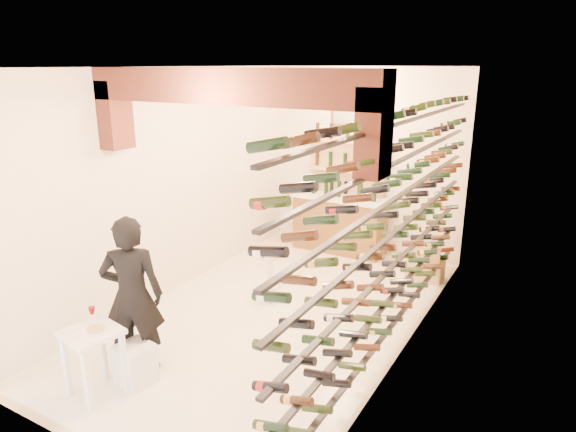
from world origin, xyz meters
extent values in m
plane|color=white|center=(0.00, 0.00, 0.00)|extent=(6.00, 6.00, 0.00)
cube|color=white|center=(0.00, 3.00, 1.60)|extent=(3.50, 0.02, 3.20)
cube|color=white|center=(0.00, -3.00, 1.60)|extent=(3.50, 0.02, 3.20)
cube|color=white|center=(-1.75, 0.00, 1.60)|extent=(0.02, 6.00, 3.20)
cube|color=white|center=(1.75, 0.00, 1.60)|extent=(0.02, 6.00, 3.20)
cube|color=#A26539|center=(0.00, 0.00, 3.20)|extent=(3.50, 6.00, 0.02)
cube|color=brown|center=(0.00, -1.00, 3.02)|extent=(3.50, 0.35, 0.36)
cube|color=brown|center=(-1.63, -1.00, 2.65)|extent=(0.24, 0.35, 0.80)
cube|color=brown|center=(1.63, -1.00, 2.65)|extent=(0.24, 0.35, 0.80)
cube|color=black|center=(1.59, 0.00, 0.25)|extent=(0.06, 5.70, 0.03)
cube|color=black|center=(1.59, 0.00, 0.65)|extent=(0.06, 5.70, 0.03)
cube|color=black|center=(1.59, 0.00, 1.05)|extent=(0.06, 5.70, 0.03)
cube|color=black|center=(1.59, 0.00, 1.45)|extent=(0.06, 5.70, 0.03)
cube|color=black|center=(1.59, 0.00, 1.85)|extent=(0.06, 5.70, 0.03)
cube|color=black|center=(1.59, 0.00, 2.25)|extent=(0.06, 5.70, 0.03)
cube|color=black|center=(1.59, 0.00, 2.65)|extent=(0.06, 5.70, 0.03)
cube|color=brown|center=(-0.30, 2.65, 0.48)|extent=(1.60, 0.55, 0.96)
cube|color=white|center=(-0.30, 2.65, 0.98)|extent=(1.70, 0.62, 0.05)
cube|color=tan|center=(-0.30, 2.92, 1.00)|extent=(1.40, 0.10, 2.00)
cube|color=tan|center=(-0.30, 2.82, 0.45)|extent=(1.40, 0.28, 0.04)
cube|color=tan|center=(-0.30, 2.82, 0.95)|extent=(1.40, 0.28, 0.04)
cube|color=tan|center=(-0.30, 2.82, 1.45)|extent=(1.40, 0.28, 0.04)
cube|color=tan|center=(-0.30, 2.82, 1.95)|extent=(1.40, 0.28, 0.04)
cube|color=brown|center=(-0.30, 2.97, 2.45)|extent=(0.70, 0.04, 0.55)
cube|color=#99998C|center=(-0.30, 2.94, 2.45)|extent=(0.60, 0.01, 0.45)
cube|color=white|center=(-0.68, -2.40, 0.70)|extent=(0.58, 0.58, 0.05)
cube|color=white|center=(-0.91, -2.56, 0.34)|extent=(0.05, 0.05, 0.68)
cube|color=white|center=(-0.52, -2.63, 0.34)|extent=(0.05, 0.05, 0.68)
cube|color=white|center=(-0.84, -2.17, 0.34)|extent=(0.05, 0.05, 0.68)
cube|color=white|center=(-0.44, -2.24, 0.34)|extent=(0.05, 0.05, 0.68)
cylinder|color=white|center=(-0.63, -2.38, 0.73)|extent=(0.23, 0.23, 0.01)
cylinder|color=#BF7266|center=(-0.63, -2.38, 0.75)|extent=(0.17, 0.17, 0.02)
cube|color=white|center=(-0.85, -2.51, 0.73)|extent=(0.13, 0.13, 0.01)
cylinder|color=white|center=(-0.82, -2.26, 0.73)|extent=(0.07, 0.07, 0.00)
cylinder|color=white|center=(-0.82, -2.26, 0.77)|extent=(0.01, 0.01, 0.09)
cone|color=#5B0708|center=(-0.82, -2.26, 0.84)|extent=(0.07, 0.07, 0.08)
cube|color=white|center=(-0.49, -2.06, 0.22)|extent=(0.39, 0.39, 0.43)
imported|color=black|center=(-0.65, -1.87, 0.88)|extent=(0.77, 0.72, 1.77)
cylinder|color=silver|center=(-0.30, 0.32, 0.01)|extent=(0.38, 0.38, 0.03)
cylinder|color=silver|center=(-0.30, 0.32, 0.35)|extent=(0.08, 0.08, 0.66)
cylinder|color=silver|center=(-0.30, 0.32, 0.70)|extent=(0.36, 0.36, 0.07)
torus|color=silver|center=(-0.30, 0.32, 0.21)|extent=(0.29, 0.29, 0.02)
cube|color=tan|center=(1.40, 2.16, 0.16)|extent=(0.54, 0.38, 0.32)
cube|color=tan|center=(1.40, 2.16, 0.45)|extent=(0.46, 0.36, 0.24)
camera|label=1|loc=(3.23, -5.29, 3.24)|focal=31.74mm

